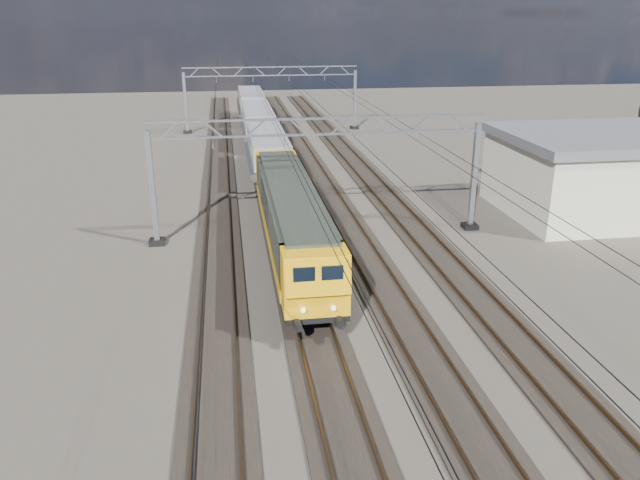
{
  "coord_description": "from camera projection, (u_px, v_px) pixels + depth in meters",
  "views": [
    {
      "loc": [
        -5.21,
        -30.96,
        12.64
      ],
      "look_at": [
        -1.03,
        -3.21,
        2.4
      ],
      "focal_mm": 35.0,
      "sensor_mm": 36.0,
      "label": 1
    }
  ],
  "objects": [
    {
      "name": "overhead_wires",
      "position": [
        310.0,
        129.0,
        39.28
      ],
      "size": [
        12.03,
        140.0,
        0.53
      ],
      "color": "black",
      "rests_on": "ground"
    },
    {
      "name": "hopper_wagon_third",
      "position": [
        251.0,
        103.0,
        76.48
      ],
      "size": [
        3.38,
        13.0,
        3.25
      ],
      "color": "black",
      "rests_on": "ground"
    },
    {
      "name": "track_outer_west",
      "position": [
        218.0,
        266.0,
        32.95
      ],
      "size": [
        2.6,
        140.0,
        0.3
      ],
      "color": "black",
      "rests_on": "ground"
    },
    {
      "name": "ground",
      "position": [
        330.0,
        261.0,
        33.82
      ],
      "size": [
        160.0,
        160.0,
        0.0
      ],
      "primitive_type": "plane",
      "color": "black",
      "rests_on": "ground"
    },
    {
      "name": "track_inner_east",
      "position": [
        366.0,
        257.0,
        34.07
      ],
      "size": [
        2.6,
        140.0,
        0.3
      ],
      "color": "black",
      "rests_on": "ground"
    },
    {
      "name": "catenary_gantry_mid",
      "position": [
        319.0,
        173.0,
        36.2
      ],
      "size": [
        19.9,
        0.9,
        7.11
      ],
      "color": "#999DA7",
      "rests_on": "ground"
    },
    {
      "name": "track_outer_east",
      "position": [
        436.0,
        253.0,
        34.63
      ],
      "size": [
        2.6,
        140.0,
        0.3
      ],
      "color": "black",
      "rests_on": "ground"
    },
    {
      "name": "track_loco",
      "position": [
        293.0,
        261.0,
        33.51
      ],
      "size": [
        2.6,
        140.0,
        0.3
      ],
      "color": "black",
      "rests_on": "ground"
    },
    {
      "name": "hopper_wagon_lead",
      "position": [
        268.0,
        151.0,
        50.1
      ],
      "size": [
        3.38,
        13.0,
        3.25
      ],
      "color": "black",
      "rests_on": "ground"
    },
    {
      "name": "catenary_gantry_far",
      "position": [
        272.0,
        96.0,
        69.64
      ],
      "size": [
        19.9,
        0.9,
        7.11
      ],
      "color": "#999DA7",
      "rests_on": "ground"
    },
    {
      "name": "locomotive",
      "position": [
        291.0,
        216.0,
        33.63
      ],
      "size": [
        2.76,
        21.1,
        3.62
      ],
      "color": "black",
      "rests_on": "ground"
    },
    {
      "name": "hopper_wagon_mid",
      "position": [
        258.0,
        122.0,
        63.29
      ],
      "size": [
        3.38,
        13.0,
        3.25
      ],
      "color": "black",
      "rests_on": "ground"
    }
  ]
}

